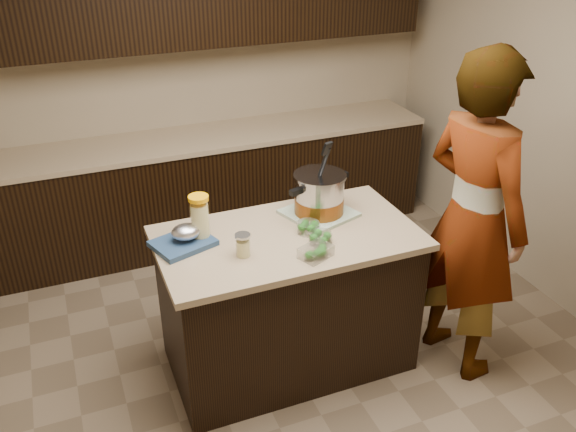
# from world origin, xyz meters

# --- Properties ---
(ground_plane) EXTENTS (4.00, 4.00, 0.00)m
(ground_plane) POSITION_xyz_m (0.00, 0.00, 0.00)
(ground_plane) COLOR brown
(ground_plane) RESTS_ON ground
(room_shell) EXTENTS (4.04, 4.04, 2.72)m
(room_shell) POSITION_xyz_m (0.00, 0.00, 1.71)
(room_shell) COLOR tan
(room_shell) RESTS_ON ground
(back_cabinets) EXTENTS (3.60, 0.63, 2.33)m
(back_cabinets) POSITION_xyz_m (0.00, 1.74, 0.94)
(back_cabinets) COLOR black
(back_cabinets) RESTS_ON ground
(island) EXTENTS (1.46, 0.81, 0.90)m
(island) POSITION_xyz_m (0.00, 0.00, 0.45)
(island) COLOR black
(island) RESTS_ON ground
(dish_towel) EXTENTS (0.46, 0.46, 0.02)m
(dish_towel) POSITION_xyz_m (0.26, 0.16, 0.91)
(dish_towel) COLOR #537B54
(dish_towel) RESTS_ON island
(stock_pot) EXTENTS (0.42, 0.38, 0.44)m
(stock_pot) POSITION_xyz_m (0.26, 0.16, 1.02)
(stock_pot) COLOR #B7B7BC
(stock_pot) RESTS_ON dish_towel
(lemonade_pitcher) EXTENTS (0.12, 0.12, 0.27)m
(lemonade_pitcher) POSITION_xyz_m (-0.46, 0.13, 1.02)
(lemonade_pitcher) COLOR #D8CD84
(lemonade_pitcher) RESTS_ON island
(mason_jar) EXTENTS (0.10, 0.10, 0.13)m
(mason_jar) POSITION_xyz_m (-0.30, -0.11, 0.96)
(mason_jar) COLOR #D8CD84
(mason_jar) RESTS_ON island
(broccoli_tub_left) EXTENTS (0.16, 0.16, 0.06)m
(broccoli_tub_left) POSITION_xyz_m (0.12, -0.01, 0.93)
(broccoli_tub_left) COLOR silver
(broccoli_tub_left) RESTS_ON island
(broccoli_tub_right) EXTENTS (0.17, 0.17, 0.06)m
(broccoli_tub_right) POSITION_xyz_m (0.13, -0.15, 0.93)
(broccoli_tub_right) COLOR silver
(broccoli_tub_right) RESTS_ON island
(broccoli_tub_rect) EXTENTS (0.20, 0.18, 0.06)m
(broccoli_tub_rect) POSITION_xyz_m (0.05, -0.27, 0.93)
(broccoli_tub_rect) COLOR silver
(broccoli_tub_rect) RESTS_ON island
(blue_tray) EXTENTS (0.37, 0.33, 0.12)m
(blue_tray) POSITION_xyz_m (-0.56, 0.10, 0.94)
(blue_tray) COLOR navy
(blue_tray) RESTS_ON island
(person) EXTENTS (0.57, 0.77, 1.95)m
(person) POSITION_xyz_m (0.98, -0.34, 0.97)
(person) COLOR gray
(person) RESTS_ON ground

